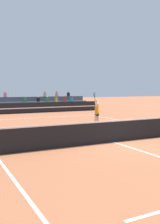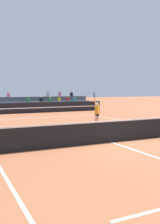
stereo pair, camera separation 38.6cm
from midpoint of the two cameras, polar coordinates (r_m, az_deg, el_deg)
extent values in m
plane|color=#AD603D|center=(12.79, 7.74, -6.56)|extent=(120.00, 120.00, 0.00)
cube|color=white|center=(23.53, -8.46, -1.25)|extent=(11.00, 0.10, 0.01)
cube|color=white|center=(18.42, -3.37, -2.95)|extent=(8.25, 0.10, 0.01)
cube|color=white|center=(12.79, 7.74, -6.54)|extent=(0.10, 12.85, 0.01)
cube|color=black|center=(12.70, 7.76, -4.35)|extent=(11.90, 0.02, 1.00)
cube|color=white|center=(12.63, 7.79, -1.98)|extent=(11.90, 0.04, 0.06)
cube|color=black|center=(28.20, -11.45, 0.85)|extent=(18.00, 0.24, 1.10)
cube|color=white|center=(28.07, -11.38, 0.84)|extent=(18.00, 0.02, 0.10)
cube|color=#4C515B|center=(29.45, -12.05, 0.48)|extent=(17.15, 0.95, 0.55)
cube|color=teal|center=(31.58, 0.13, 1.79)|extent=(0.32, 0.22, 0.44)
sphere|color=brown|center=(31.56, 0.13, 2.37)|extent=(0.18, 0.18, 0.18)
cube|color=purple|center=(32.00, 1.65, 1.84)|extent=(0.32, 0.22, 0.44)
sphere|color=#9E7051|center=(31.98, 1.65, 2.41)|extent=(0.18, 0.18, 0.18)
cube|color=#2D4CA5|center=(30.56, -4.15, 1.67)|extent=(0.32, 0.22, 0.44)
sphere|color=tan|center=(30.54, -4.15, 2.27)|extent=(0.18, 0.18, 0.18)
cube|color=orange|center=(29.70, -8.82, 1.53)|extent=(0.32, 0.22, 0.44)
sphere|color=brown|center=(29.68, -8.82, 2.14)|extent=(0.18, 0.18, 0.18)
cube|color=#4C515B|center=(30.36, -12.49, 1.13)|extent=(17.15, 0.95, 1.10)
cube|color=teal|center=(32.35, -0.82, 2.85)|extent=(0.32, 0.22, 0.44)
sphere|color=brown|center=(32.34, -0.83, 3.41)|extent=(0.18, 0.18, 0.18)
cube|color=black|center=(30.78, -8.12, 2.68)|extent=(0.32, 0.22, 0.44)
sphere|color=tan|center=(30.77, -8.12, 3.28)|extent=(0.18, 0.18, 0.18)
cube|color=#338C4C|center=(31.13, -6.19, 2.73)|extent=(0.32, 0.22, 0.44)
sphere|color=beige|center=(31.12, -6.19, 3.32)|extent=(0.18, 0.18, 0.18)
cube|color=yellow|center=(31.54, -4.21, 2.78)|extent=(0.32, 0.22, 0.44)
sphere|color=#9E7051|center=(31.53, -4.22, 3.36)|extent=(0.18, 0.18, 0.18)
cube|color=#338C4C|center=(30.36, -10.88, 2.61)|extent=(0.32, 0.22, 0.44)
sphere|color=#9E7051|center=(30.34, -10.89, 3.22)|extent=(0.18, 0.18, 0.18)
cube|color=red|center=(31.96, -2.36, 2.82)|extent=(0.32, 0.22, 0.44)
sphere|color=brown|center=(31.95, -2.36, 3.39)|extent=(0.18, 0.18, 0.18)
cube|color=#4C515B|center=(31.26, -12.90, 1.74)|extent=(17.15, 0.95, 1.65)
cube|color=pink|center=(32.57, -4.11, 3.82)|extent=(0.32, 0.22, 0.44)
sphere|color=brown|center=(32.56, -4.11, 4.38)|extent=(0.18, 0.18, 0.18)
cube|color=#B2B2B7|center=(32.03, -6.68, 3.78)|extent=(0.32, 0.22, 0.44)
sphere|color=brown|center=(32.03, -6.68, 4.35)|extent=(0.18, 0.18, 0.18)
cube|color=pink|center=(30.81, -15.00, 3.59)|extent=(0.32, 0.22, 0.44)
sphere|color=#9E7051|center=(30.81, -15.01, 4.18)|extent=(0.18, 0.18, 0.18)
cube|color=black|center=(33.19, -1.55, 3.85)|extent=(0.32, 0.22, 0.44)
sphere|color=brown|center=(33.18, -1.55, 4.40)|extent=(0.18, 0.18, 0.18)
cylinder|color=beige|center=(16.93, 4.54, -2.14)|extent=(0.14, 0.14, 0.90)
cylinder|color=beige|center=(16.74, 4.07, -2.22)|extent=(0.14, 0.14, 0.90)
cube|color=black|center=(16.79, 4.39, -0.52)|extent=(0.37, 0.37, 0.20)
cube|color=orange|center=(16.76, 4.40, 0.50)|extent=(0.40, 0.39, 0.56)
sphere|color=beige|center=(16.73, 4.41, 1.73)|extent=(0.22, 0.22, 0.22)
cube|color=white|center=(16.98, 4.66, -3.50)|extent=(0.27, 0.27, 0.09)
cube|color=white|center=(16.79, 4.20, -3.60)|extent=(0.27, 0.27, 0.09)
cylinder|color=beige|center=(16.99, 4.62, 0.36)|extent=(0.09, 0.09, 0.56)
cylinder|color=beige|center=(16.37, 4.07, 2.08)|extent=(0.33, 0.33, 0.57)
cylinder|color=black|center=(16.17, 3.88, 3.28)|extent=(0.12, 0.12, 0.21)
torus|color=black|center=(16.08, 3.80, 3.82)|extent=(0.32, 0.31, 0.42)
sphere|color=#C6DB33|center=(14.23, 4.91, -5.22)|extent=(0.07, 0.07, 0.07)
camera|label=1|loc=(0.19, -89.34, 0.06)|focal=42.00mm
camera|label=2|loc=(0.19, 90.66, -0.06)|focal=42.00mm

